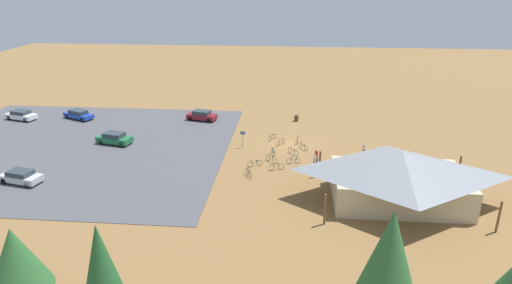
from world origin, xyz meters
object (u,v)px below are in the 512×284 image
(pine_east, at_px, (101,266))
(bicycle_green_front_row, at_px, (271,159))
(car_white_aisle_side, at_px, (21,115))
(visitor_crossing_yard, at_px, (364,149))
(pine_center, at_px, (16,259))
(car_silver_mid_lot, at_px, (21,177))
(visitor_near_lot, at_px, (316,156))
(car_maroon_by_curb, at_px, (202,115))
(bicycle_white_trailside, at_px, (297,141))
(bicycle_teal_yard_center, at_px, (255,163))
(bicycle_blue_near_sign, at_px, (293,161))
(visitor_at_bikes, at_px, (315,161))
(bicycle_purple_edge_south, at_px, (249,173))
(car_green_end_stall, at_px, (114,138))
(car_blue_inner_stall, at_px, (78,114))
(bicycle_red_yard_right, at_px, (293,152))
(pine_mideast, at_px, (389,258))
(bicycle_silver_by_bin, at_px, (272,137))
(bike_pavilion, at_px, (400,174))
(trash_bin, at_px, (296,118))
(bicycle_teal_near_porch, at_px, (273,152))
(bicycle_yellow_back_row, at_px, (276,167))
(bicycle_black_lone_west, at_px, (303,147))
(bicycle_orange_yard_front, at_px, (281,142))
(lot_sign, at_px, (243,137))

(pine_east, height_order, bicycle_green_front_row, pine_east)
(car_white_aisle_side, bearing_deg, visitor_crossing_yard, 168.34)
(pine_center, relative_size, car_silver_mid_lot, 1.40)
(visitor_near_lot, bearing_deg, car_maroon_by_curb, -42.26)
(pine_center, xyz_separation_m, visitor_crossing_yard, (-24.34, -28.14, -3.30))
(bicycle_white_trailside, bearing_deg, pine_center, 62.40)
(visitor_near_lot, bearing_deg, car_white_aisle_side, -16.40)
(bicycle_white_trailside, distance_m, bicycle_teal_yard_center, 8.90)
(bicycle_blue_near_sign, xyz_separation_m, visitor_at_bikes, (-2.30, 1.18, 0.51))
(pine_center, xyz_separation_m, bicycle_purple_edge_south, (-11.56, -21.65, -3.84))
(car_green_end_stall, xyz_separation_m, car_blue_inner_stall, (9.19, -9.49, -0.05))
(car_green_end_stall, bearing_deg, pine_east, 111.24)
(bicycle_red_yard_right, height_order, bicycle_white_trailside, bicycle_red_yard_right)
(pine_mideast, distance_m, bicycle_silver_by_bin, 33.62)
(bike_pavilion, relative_size, pine_center, 2.29)
(trash_bin, xyz_separation_m, bicycle_red_yard_right, (0.34, 12.83, -0.06))
(trash_bin, bearing_deg, bike_pavilion, 112.07)
(bicycle_teal_near_porch, relative_size, car_maroon_by_curb, 0.37)
(bicycle_red_yard_right, distance_m, car_silver_mid_lot, 29.32)
(car_maroon_by_curb, bearing_deg, bicycle_yellow_back_row, 125.00)
(trash_bin, xyz_separation_m, bicycle_blue_near_sign, (0.27, 15.48, -0.10))
(bicycle_silver_by_bin, distance_m, bicycle_blue_near_sign, 7.89)
(bicycle_teal_yard_center, bearing_deg, visitor_near_lot, -169.42)
(bike_pavilion, xyz_separation_m, car_maroon_by_curb, (23.22, -22.60, -2.03))
(bicycle_purple_edge_south, relative_size, car_maroon_by_curb, 0.34)
(bicycle_black_lone_west, distance_m, bicycle_blue_near_sign, 4.52)
(bicycle_green_front_row, relative_size, bicycle_yellow_back_row, 0.85)
(bicycle_teal_near_porch, xyz_separation_m, bicycle_orange_yard_front, (-0.76, -3.16, 0.01))
(bicycle_black_lone_west, relative_size, car_blue_inner_stall, 0.30)
(pine_east, height_order, visitor_at_bikes, pine_east)
(bicycle_black_lone_west, height_order, bicycle_white_trailside, bicycle_black_lone_west)
(pine_east, bearing_deg, bicycle_teal_near_porch, -105.03)
(car_white_aisle_side, bearing_deg, bicycle_orange_yard_front, 169.72)
(bicycle_yellow_back_row, bearing_deg, bike_pavilion, 152.58)
(car_silver_mid_lot, relative_size, car_maroon_by_curb, 1.00)
(bike_pavilion, bearing_deg, visitor_at_bikes, -42.23)
(bicycle_silver_by_bin, distance_m, car_blue_inner_stall, 29.52)
(trash_bin, xyz_separation_m, bicycle_orange_yard_front, (1.91, 9.84, -0.10))
(bicycle_red_yard_right, distance_m, visitor_crossing_yard, 8.19)
(lot_sign, xyz_separation_m, bicycle_yellow_back_row, (-4.42, 6.37, -1.05))
(car_green_end_stall, distance_m, visitor_near_lot, 25.26)
(bicycle_teal_near_porch, height_order, bicycle_white_trailside, bicycle_teal_near_porch)
(bicycle_orange_yard_front, bearing_deg, bicycle_blue_near_sign, 106.18)
(bicycle_yellow_back_row, distance_m, car_white_aisle_side, 40.57)
(bike_pavilion, height_order, pine_east, pine_east)
(trash_bin, bearing_deg, lot_sign, 59.49)
(car_white_aisle_side, relative_size, visitor_crossing_yard, 2.70)
(bicycle_silver_by_bin, xyz_separation_m, bicycle_teal_yard_center, (1.50, 8.54, -0.01))
(trash_bin, relative_size, bicycle_teal_near_porch, 0.54)
(bicycle_black_lone_west, distance_m, bicycle_teal_yard_center, 7.71)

